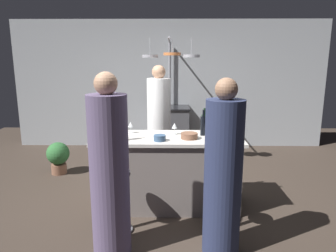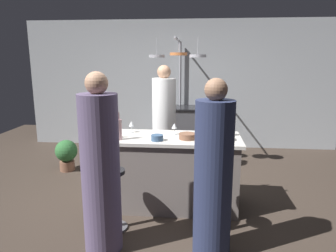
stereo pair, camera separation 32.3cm
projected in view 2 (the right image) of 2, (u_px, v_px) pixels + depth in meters
The scene contains 23 objects.
ground_plane at pixel (167, 205), 3.99m from camera, with size 9.00×9.00×0.00m, color #382D26.
back_wall at pixel (181, 85), 6.49m from camera, with size 6.40×0.16×2.60m, color #9EA3A8.
kitchen_island at pixel (167, 171), 3.90m from camera, with size 1.80×0.72×0.90m.
stove_range at pixel (179, 129), 6.28m from camera, with size 0.80×0.64×0.89m.
chef at pixel (164, 125), 4.90m from camera, with size 0.37×0.37×1.74m.
bar_stool_right at pixel (214, 201), 3.26m from camera, with size 0.28×0.28×0.68m.
guest_right at pixel (213, 177), 2.84m from camera, with size 0.35×0.35×1.67m.
bar_stool_left at pixel (114, 197), 3.36m from camera, with size 0.28×0.28×0.68m.
guest_left at pixel (101, 171), 2.93m from camera, with size 0.36×0.36×1.73m.
overhead_pot_rack at pixel (179, 66), 5.36m from camera, with size 0.91×1.53×2.17m.
potted_plant at pixel (66, 153), 5.16m from camera, with size 0.36×0.36×0.52m.
pepper_mill at pixel (217, 128), 3.82m from camera, with size 0.05×0.05×0.21m, color #382319.
wine_bottle_white at pixel (104, 129), 3.67m from camera, with size 0.07×0.07×0.31m.
wine_bottle_rose at pixel (119, 129), 3.63m from camera, with size 0.07×0.07×0.33m.
wine_bottle_dark at pixel (203, 126), 3.81m from camera, with size 0.07×0.07×0.32m.
wine_bottle_green at pixel (224, 127), 3.80m from camera, with size 0.07×0.07×0.30m.
wine_bottle_red at pixel (205, 123), 3.99m from camera, with size 0.07×0.07×0.31m.
wine_glass_near_left_guest at pixel (174, 126), 3.88m from camera, with size 0.07×0.07×0.15m.
wine_glass_by_chef at pixel (108, 127), 3.85m from camera, with size 0.07×0.07×0.15m.
wine_glass_near_right_guest at pixel (131, 124), 4.00m from camera, with size 0.07×0.07×0.15m.
mixing_bowl_blue at pixel (157, 138), 3.61m from camera, with size 0.14×0.14×0.07m, color #334C6B.
mixing_bowl_steel at pixel (224, 137), 3.64m from camera, with size 0.19×0.19×0.07m, color #B7B7BC.
mixing_bowl_wooden at pixel (188, 136), 3.68m from camera, with size 0.20×0.20×0.07m, color brown.
Camera 2 is at (0.37, -3.67, 1.83)m, focal length 33.32 mm.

